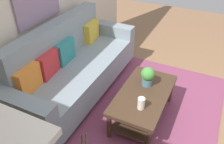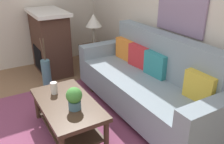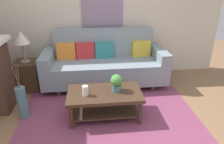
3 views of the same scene
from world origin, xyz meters
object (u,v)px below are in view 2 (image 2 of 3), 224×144
Objects in this scene: coffee_table at (68,110)px; side_table at (95,60)px; fireplace at (50,42)px; framed_painting at (181,7)px; throw_pillow_crimson at (139,56)px; tabletop_vase at (54,88)px; couch at (147,83)px; floor_vase at (47,75)px; table_lamp at (94,22)px; throw_pillow_orange at (125,49)px; throw_pillow_mustard at (200,87)px; potted_plant_tabletop at (74,98)px; throw_pillow_teal at (156,65)px.

coffee_table is 1.75m from side_table.
framed_painting is at bearing 29.88° from fireplace.
framed_painting reaches higher than throw_pillow_crimson.
throw_pillow_crimson is 0.88m from framed_painting.
side_table is at bearing 134.99° from tabletop_vase.
couch is 2.15× the size of coffee_table.
framed_painting is at bearing 48.16° from floor_vase.
couch is at bearing 2.22° from table_lamp.
tabletop_vase is (0.38, -1.30, -0.18)m from throw_pillow_orange.
fireplace is at bearing -153.52° from throw_pillow_crimson.
throw_pillow_orange is 1.00× the size of throw_pillow_crimson.
throw_pillow_crimson is at bearing 161.49° from couch.
coffee_table is (0.29, -1.24, -0.37)m from throw_pillow_crimson.
throw_pillow_mustard is 1.54m from coffee_table.
coffee_table is 1.96× the size of side_table.
table_lamp is (-2.23, -0.18, 0.31)m from throw_pillow_mustard.
coffee_table is at bearing -172.12° from potted_plant_tabletop.
framed_painting reaches higher than potted_plant_tabletop.
potted_plant_tabletop is at bearing -10.30° from fireplace.
fireplace is (-0.55, -0.64, -0.41)m from table_lamp.
throw_pillow_teal is at bearing 90.00° from couch.
throw_pillow_orange is at bearing 13.90° from table_lamp.
side_table is at bearing 142.87° from coffee_table.
table_lamp reaches higher than floor_vase.
tabletop_vase is at bearing -167.99° from coffee_table.
throw_pillow_mustard reaches higher than tabletop_vase.
tabletop_vase is 0.47m from potted_plant_tabletop.
tabletop_vase is 1.59m from side_table.
couch is at bearing 19.05° from fireplace.
side_table is (-0.74, -0.18, -0.40)m from throw_pillow_orange.
floor_vase is at bearing -80.49° from table_lamp.
fireplace reaches higher than table_lamp.
couch is 1.10m from potted_plant_tabletop.
floor_vase is (0.16, -0.95, -0.73)m from table_lamp.
potted_plant_tabletop is (-0.65, -1.21, -0.11)m from throw_pillow_mustard.
fireplace is at bearing -160.95° from couch.
floor_vase is at bearing -129.89° from throw_pillow_crimson.
table_lamp is at bearing -170.67° from throw_pillow_crimson.
throw_pillow_orange is at bearing 180.00° from throw_pillow_crimson.
throw_pillow_orange is at bearing 63.10° from floor_vase.
floor_vase is at bearing 176.88° from potted_plant_tabletop.
throw_pillow_crimson is 0.69× the size of floor_vase.
floor_vase is (-0.58, -1.13, -0.42)m from throw_pillow_orange.
throw_pillow_crimson is 0.63× the size of table_lamp.
throw_pillow_crimson is 1.19m from side_table.
throw_pillow_teal is at bearing 0.00° from throw_pillow_orange.
tabletop_vase is at bearing -45.01° from table_lamp.
coffee_table is at bearing -123.96° from throw_pillow_mustard.
throw_pillow_mustard is (0.75, 0.00, 0.00)m from throw_pillow_teal.
couch is at bearing 2.22° from side_table.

